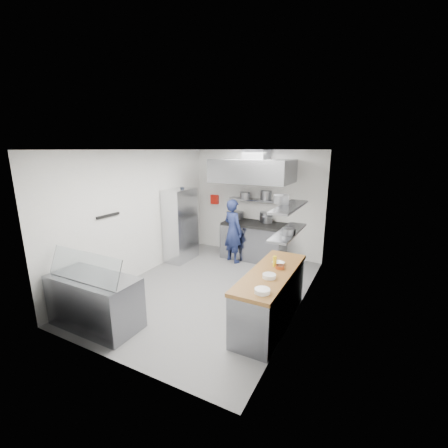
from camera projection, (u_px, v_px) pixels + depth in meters
The scene contains 36 objects.
floor at pixel (211, 289), 6.20m from camera, with size 5.00×5.00×0.00m, color slate.
ceiling at pixel (209, 150), 5.52m from camera, with size 5.00×5.00×0.00m, color silver.
wall_back at pixel (256, 203), 8.02m from camera, with size 3.60×0.02×2.80m, color white.
wall_front at pixel (110, 266), 3.71m from camera, with size 3.60×0.02×2.80m, color white.
wall_left at pixel (140, 214), 6.67m from camera, with size 5.00×0.02×2.80m, color white.
wall_right at pixel (302, 235), 5.06m from camera, with size 5.00×0.02×2.80m, color white.
gas_range at pixel (254, 242), 7.86m from camera, with size 1.60×0.80×0.90m, color gray.
cooktop at pixel (254, 224), 7.74m from camera, with size 1.57×0.78×0.06m, color black.
stock_pot_left at pixel (238, 215), 8.16m from camera, with size 0.31×0.31×0.20m, color slate.
stock_pot_mid at pixel (266, 217), 7.89m from camera, with size 0.32×0.32×0.24m, color slate.
stock_pot_right at pixel (267, 220), 7.74m from camera, with size 0.28×0.28×0.16m, color slate.
over_range_shelf at pixel (258, 200), 7.81m from camera, with size 1.60×0.30×0.04m, color gray.
shelf_pot_a at pixel (245, 196), 7.82m from camera, with size 0.26×0.26×0.18m, color slate.
shelf_pot_b at pixel (266, 195), 7.83m from camera, with size 0.29×0.29×0.22m, color slate.
extractor_hood at pixel (253, 171), 7.26m from camera, with size 1.90×1.15×0.55m, color gray.
hood_duct at pixel (256, 155), 7.36m from camera, with size 0.55×0.55×0.24m, color slate.
red_firebox at pixel (215, 199), 8.52m from camera, with size 0.22×0.10×0.26m, color red.
chef at pixel (233, 231), 7.54m from camera, with size 0.59×0.39×1.62m, color #1A234F.
wire_rack at pixel (181, 225), 7.65m from camera, with size 0.50×0.90×1.85m, color silver.
rack_bin_a at pixel (176, 232), 7.49m from camera, with size 0.17×0.22×0.20m, color white.
rack_bin_b at pixel (187, 208), 7.84m from camera, with size 0.12×0.16×0.14m, color yellow.
rack_jar at pixel (182, 191), 7.46m from camera, with size 0.10×0.10×0.18m, color black.
knife_strip at pixel (108, 216), 5.84m from camera, with size 0.04×0.55×0.05m, color black.
prep_counter_base at pixel (270, 299), 4.93m from camera, with size 0.62×2.00×0.84m, color gray.
prep_counter_top at pixel (271, 273), 4.82m from camera, with size 0.65×2.04×0.06m, color brown.
plate_stack_a at pixel (262, 291), 4.08m from camera, with size 0.21×0.21×0.06m, color white.
plate_stack_b at pixel (269, 276), 4.56m from camera, with size 0.20×0.20×0.06m, color white.
copper_pan at pixel (280, 267), 4.92m from camera, with size 0.14×0.14×0.06m, color #C36137.
squeeze_bottle at pixel (275, 261), 5.00m from camera, with size 0.07×0.07×0.18m, color yellow.
mixing_bowl at pixel (278, 263), 5.09m from camera, with size 0.19×0.19×0.05m, color white.
wall_shelf_lower at pixel (288, 232), 4.85m from camera, with size 0.30×1.30×0.04m, color gray.
wall_shelf_upper at pixel (290, 207), 4.75m from camera, with size 0.30×1.30×0.04m, color gray.
shelf_pot_c at pixel (289, 231), 4.64m from camera, with size 0.21×0.21×0.10m, color slate.
shelf_pot_d at pixel (281, 199), 4.91m from camera, with size 0.25×0.25×0.14m, color slate.
display_case at pixel (95, 301), 4.82m from camera, with size 1.50×0.70×0.85m, color gray.
display_glass at pixel (84, 267), 4.56m from camera, with size 1.47×0.02×0.45m, color silver.
Camera 1 is at (2.86, -4.93, 2.81)m, focal length 24.00 mm.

